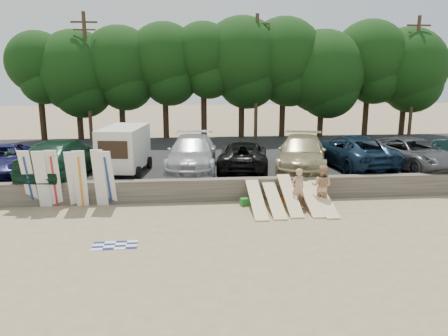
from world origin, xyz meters
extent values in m
plane|color=tan|center=(0.00, 0.00, 0.00)|extent=(120.00, 120.00, 0.00)
cube|color=#6B6356|center=(0.00, 3.00, 0.50)|extent=(44.00, 0.50, 1.00)
cube|color=#282828|center=(0.00, 10.50, 0.35)|extent=(44.00, 14.50, 0.70)
cylinder|color=#382616|center=(-13.70, 17.29, 2.61)|extent=(0.44, 0.44, 3.82)
sphere|color=#1D4112|center=(-13.70, 17.29, 6.34)|extent=(4.48, 4.48, 4.48)
cylinder|color=#382616|center=(-11.10, 17.60, 2.40)|extent=(0.44, 0.44, 3.39)
sphere|color=#1D4112|center=(-11.10, 17.60, 5.71)|extent=(6.00, 6.00, 6.00)
cylinder|color=#382616|center=(-7.95, 17.60, 2.56)|extent=(0.44, 0.44, 3.73)
sphere|color=#1D4112|center=(-7.95, 17.60, 6.21)|extent=(5.63, 5.63, 5.63)
cylinder|color=#382616|center=(-4.69, 17.60, 2.68)|extent=(0.44, 0.44, 3.97)
sphere|color=#1D4112|center=(-4.69, 17.60, 6.56)|extent=(5.47, 5.47, 5.47)
cylinder|color=#382616|center=(-1.79, 17.28, 2.80)|extent=(0.44, 0.44, 4.20)
sphere|color=#1D4112|center=(-1.79, 17.28, 6.91)|extent=(4.81, 4.81, 4.81)
cylinder|color=#382616|center=(1.14, 17.60, 2.70)|extent=(0.44, 0.44, 4.01)
sphere|color=#1D4112|center=(1.14, 17.60, 6.62)|extent=(6.31, 6.31, 6.31)
cylinder|color=#382616|center=(4.36, 17.60, 2.73)|extent=(0.44, 0.44, 4.06)
sphere|color=#1D4112|center=(4.36, 17.60, 6.70)|extent=(6.10, 6.10, 6.10)
cylinder|color=#382616|center=(7.32, 17.24, 2.38)|extent=(0.44, 0.44, 3.36)
sphere|color=#1D4112|center=(7.32, 17.24, 5.66)|extent=(6.35, 6.35, 6.35)
cylinder|color=#382616|center=(11.10, 17.60, 2.74)|extent=(0.44, 0.44, 4.09)
sphere|color=#1D4112|center=(11.10, 17.60, 6.74)|extent=(5.78, 5.78, 5.78)
cylinder|color=#382616|center=(14.19, 17.60, 2.50)|extent=(0.44, 0.44, 3.60)
sphere|color=#1D4112|center=(14.19, 17.60, 6.02)|extent=(6.17, 6.17, 6.17)
cylinder|color=#473321|center=(-10.00, 16.00, 5.20)|extent=(0.26, 0.26, 9.00)
cube|color=#473321|center=(-10.00, 16.00, 9.00)|extent=(1.80, 0.12, 0.12)
cube|color=#473321|center=(-10.00, 16.00, 8.50)|extent=(1.50, 0.10, 0.10)
cylinder|color=#473321|center=(2.00, 16.00, 5.20)|extent=(0.26, 0.26, 9.00)
cube|color=#473321|center=(2.00, 16.00, 9.00)|extent=(1.80, 0.12, 0.12)
cube|color=#473321|center=(2.00, 16.00, 8.50)|extent=(1.50, 0.10, 0.10)
cylinder|color=#473321|center=(14.00, 16.00, 5.20)|extent=(0.26, 0.26, 9.00)
cube|color=#473321|center=(14.00, 16.00, 9.00)|extent=(1.80, 0.12, 0.12)
cube|color=#473321|center=(14.00, 16.00, 8.50)|extent=(1.50, 0.10, 0.10)
cube|color=silver|center=(-6.33, 5.85, 2.03)|extent=(2.35, 3.90, 2.02)
cube|color=black|center=(-6.60, 4.02, 2.21)|extent=(1.37, 0.24, 0.83)
cylinder|color=black|center=(-7.45, 4.81, 1.00)|extent=(0.27, 0.63, 0.61)
cylinder|color=black|center=(-5.55, 4.53, 1.00)|extent=(0.27, 0.63, 0.61)
cylinder|color=black|center=(-7.10, 7.17, 1.00)|extent=(0.27, 0.63, 0.61)
cylinder|color=black|center=(-5.20, 6.89, 1.00)|extent=(0.27, 0.63, 0.61)
imported|color=#131545|center=(-12.36, 6.19, 1.43)|extent=(3.50, 5.66, 1.46)
imported|color=#123321|center=(-9.24, 5.51, 1.61)|extent=(3.62, 6.60, 1.81)
imported|color=#A8A8AD|center=(-2.94, 6.28, 1.57)|extent=(2.97, 6.21, 1.75)
imported|color=black|center=(-0.27, 6.18, 1.44)|extent=(3.27, 5.64, 1.48)
imported|color=#9B8E62|center=(2.75, 5.79, 1.57)|extent=(3.99, 6.41, 1.73)
imported|color=#0E1F33|center=(5.64, 6.36, 1.54)|extent=(3.46, 6.30, 1.67)
imported|color=#434448|center=(8.68, 5.61, 1.49)|extent=(3.76, 6.11, 1.58)
cube|color=white|center=(-9.93, 2.60, 1.27)|extent=(0.57, 0.69, 2.55)
cube|color=white|center=(-9.34, 2.44, 1.27)|extent=(0.51, 0.64, 2.55)
cube|color=white|center=(-8.88, 2.54, 1.28)|extent=(0.53, 0.63, 2.56)
cube|color=white|center=(-8.05, 2.44, 1.26)|extent=(0.56, 0.83, 2.51)
cube|color=white|center=(-7.74, 2.38, 1.27)|extent=(0.57, 0.69, 2.55)
cube|color=white|center=(-6.96, 2.44, 1.28)|extent=(0.57, 0.61, 2.56)
cube|color=white|center=(-6.61, 2.48, 1.25)|extent=(0.60, 0.87, 2.51)
cube|color=beige|center=(-0.36, 1.34, 0.49)|extent=(0.56, 2.88, 0.99)
cube|color=beige|center=(0.39, 1.42, 0.45)|extent=(0.56, 2.90, 0.90)
cube|color=beige|center=(1.10, 1.52, 0.58)|extent=(0.56, 2.82, 1.16)
cube|color=beige|center=(1.98, 1.50, 0.47)|extent=(0.56, 2.89, 0.93)
cube|color=beige|center=(2.50, 1.34, 0.46)|extent=(0.56, 2.90, 0.92)
imported|color=tan|center=(1.46, 1.60, 0.86)|extent=(0.71, 0.56, 1.72)
imported|color=tan|center=(2.48, 1.58, 0.92)|extent=(1.13, 1.06, 1.85)
cube|color=#24852B|center=(-0.75, 2.09, 0.16)|extent=(0.44, 0.38, 0.32)
cube|color=orange|center=(1.16, 2.40, 0.11)|extent=(0.37, 0.33, 0.22)
plane|color=white|center=(-5.74, -1.96, 0.01)|extent=(1.54, 1.54, 0.00)
camera|label=1|loc=(-3.35, -16.01, 5.76)|focal=35.00mm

